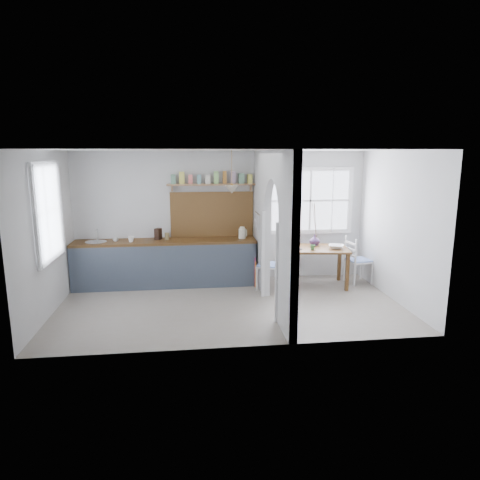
{
  "coord_description": "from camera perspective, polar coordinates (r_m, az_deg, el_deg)",
  "views": [
    {
      "loc": [
        -0.67,
        -6.89,
        2.55
      ],
      "look_at": [
        0.2,
        0.28,
        1.08
      ],
      "focal_mm": 32.0,
      "sensor_mm": 36.0,
      "label": 1
    }
  ],
  "objects": [
    {
      "name": "partition",
      "position": [
        7.17,
        4.19,
        2.66
      ],
      "size": [
        0.12,
        3.2,
        2.6
      ],
      "color": "silver",
      "rests_on": "floor"
    },
    {
      "name": "utensil_rail",
      "position": [
        7.97,
        2.39,
        3.57
      ],
      "size": [
        0.02,
        0.5,
        0.02
      ],
      "primitive_type": "cylinder",
      "rotation": [
        1.57,
        0.0,
        0.0
      ],
      "color": "silver",
      "rests_on": "partition"
    },
    {
      "name": "jar",
      "position": [
        8.4,
        -9.71,
        0.48
      ],
      "size": [
        0.1,
        0.1,
        0.14
      ],
      "primitive_type": "cylinder",
      "rotation": [
        0.0,
        0.0,
        0.25
      ],
      "color": "olive",
      "rests_on": "counter"
    },
    {
      "name": "kitchen_window",
      "position": [
        7.29,
        -24.46,
        3.38
      ],
      "size": [
        0.1,
        1.16,
        1.5
      ],
      "primitive_type": null,
      "color": "white",
      "rests_on": "walls"
    },
    {
      "name": "chair_left",
      "position": [
        8.17,
        3.87,
        -3.27
      ],
      "size": [
        0.55,
        0.55,
        0.94
      ],
      "primitive_type": null,
      "rotation": [
        0.0,
        0.0,
        -1.93
      ],
      "color": "white",
      "rests_on": "floor"
    },
    {
      "name": "dining_table",
      "position": [
        8.48,
        10.0,
        -3.51
      ],
      "size": [
        1.3,
        0.95,
        0.75
      ],
      "primitive_type": null,
      "rotation": [
        0.0,
        0.0,
        -0.13
      ],
      "color": "brown",
      "rests_on": "floor"
    },
    {
      "name": "bowl",
      "position": [
        8.41,
        12.7,
        -0.87
      ],
      "size": [
        0.38,
        0.38,
        0.07
      ],
      "primitive_type": "imported",
      "rotation": [
        0.0,
        0.0,
        -0.41
      ],
      "color": "white",
      "rests_on": "dining_table"
    },
    {
      "name": "nook_window",
      "position": [
        8.86,
        9.36,
        5.2
      ],
      "size": [
        1.76,
        0.1,
        1.3
      ],
      "primitive_type": null,
      "color": "white",
      "rests_on": "walls"
    },
    {
      "name": "mug_a",
      "position": [
        8.35,
        -14.33,
        0.13
      ],
      "size": [
        0.12,
        0.12,
        0.11
      ],
      "primitive_type": "imported",
      "rotation": [
        0.0,
        0.0,
        -0.03
      ],
      "color": "white",
      "rests_on": "counter"
    },
    {
      "name": "mug_b",
      "position": [
        8.47,
        -16.27,
        0.1
      ],
      "size": [
        0.11,
        0.11,
        0.08
      ],
      "primitive_type": "imported",
      "rotation": [
        0.0,
        0.0,
        0.03
      ],
      "color": "silver",
      "rests_on": "counter"
    },
    {
      "name": "plate",
      "position": [
        8.21,
        7.68,
        -1.18
      ],
      "size": [
        0.19,
        0.19,
        0.01
      ],
      "primitive_type": "cylinder",
      "rotation": [
        0.0,
        0.0,
        0.06
      ],
      "color": "black",
      "rests_on": "dining_table"
    },
    {
      "name": "pendant_lamp",
      "position": [
        8.11,
        -1.1,
        6.77
      ],
      "size": [
        0.26,
        0.26,
        0.16
      ],
      "primitive_type": "cone",
      "color": "beige",
      "rests_on": "ceiling"
    },
    {
      "name": "kettle",
      "position": [
        8.42,
        0.29,
        0.99
      ],
      "size": [
        0.23,
        0.21,
        0.23
      ],
      "primitive_type": null,
      "rotation": [
        0.0,
        0.0,
        -0.4
      ],
      "color": "silver",
      "rests_on": "counter"
    },
    {
      "name": "vase",
      "position": [
        8.58,
        9.92,
        -0.01
      ],
      "size": [
        0.27,
        0.27,
        0.22
      ],
      "primitive_type": "imported",
      "rotation": [
        0.0,
        0.0,
        -0.36
      ],
      "color": "#402854",
      "rests_on": "dining_table"
    },
    {
      "name": "backsplash",
      "position": [
        8.56,
        -3.74,
        3.43
      ],
      "size": [
        1.65,
        0.03,
        0.9
      ],
      "primitive_type": "cube",
      "color": "brown",
      "rests_on": "walls"
    },
    {
      "name": "ceiling",
      "position": [
        6.92,
        -1.39,
        11.91
      ],
      "size": [
        5.8,
        3.2,
        0.01
      ],
      "primitive_type": "cube",
      "color": "silver",
      "rests_on": "walls"
    },
    {
      "name": "towel_orange",
      "position": [
        8.26,
        2.07,
        -4.67
      ],
      "size": [
        0.02,
        0.03,
        0.52
      ],
      "primitive_type": "cube",
      "color": "orange",
      "rests_on": "counter"
    },
    {
      "name": "chair_right",
      "position": [
        8.83,
        15.54,
        -2.56
      ],
      "size": [
        0.49,
        0.49,
        0.93
      ],
      "primitive_type": null,
      "rotation": [
        0.0,
        0.0,
        1.73
      ],
      "color": "white",
      "rests_on": "floor"
    },
    {
      "name": "shelf",
      "position": [
        8.41,
        -3.77,
        7.81
      ],
      "size": [
        1.75,
        0.2,
        0.21
      ],
      "color": "#A87F52",
      "rests_on": "walls"
    },
    {
      "name": "table_cup",
      "position": [
        8.21,
        9.66,
        -0.97
      ],
      "size": [
        0.12,
        0.12,
        0.09
      ],
      "primitive_type": "imported",
      "rotation": [
        0.0,
        0.0,
        0.24
      ],
      "color": "#40773F",
      "rests_on": "dining_table"
    },
    {
      "name": "knife_block",
      "position": [
        8.46,
        -10.86,
        0.8
      ],
      "size": [
        0.15,
        0.17,
        0.22
      ],
      "primitive_type": "cube",
      "rotation": [
        0.0,
        0.0,
        -0.43
      ],
      "color": "#321C14",
      "rests_on": "counter"
    },
    {
      "name": "sink",
      "position": [
        8.54,
        -18.67,
        -0.31
      ],
      "size": [
        0.4,
        0.4,
        0.02
      ],
      "primitive_type": "cylinder",
      "color": "silver",
      "rests_on": "counter"
    },
    {
      "name": "floor",
      "position": [
        7.38,
        -1.29,
        -8.71
      ],
      "size": [
        5.8,
        3.2,
        0.01
      ],
      "primitive_type": "cube",
      "color": "gray",
      "rests_on": "ground"
    },
    {
      "name": "walls",
      "position": [
        7.04,
        -1.34,
        1.27
      ],
      "size": [
        5.81,
        3.21,
        2.6
      ],
      "color": "silver",
      "rests_on": "floor"
    },
    {
      "name": "counter",
      "position": [
        8.49,
        -9.82,
        -2.94
      ],
      "size": [
        3.5,
        0.6,
        0.9
      ],
      "color": "brown",
      "rests_on": "floor"
    },
    {
      "name": "towel_magenta",
      "position": [
        8.31,
        2.01,
        -4.4
      ],
      "size": [
        0.02,
        0.03,
        0.61
      ],
      "primitive_type": "cube",
      "color": "#A32C63",
      "rests_on": "counter"
    }
  ]
}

